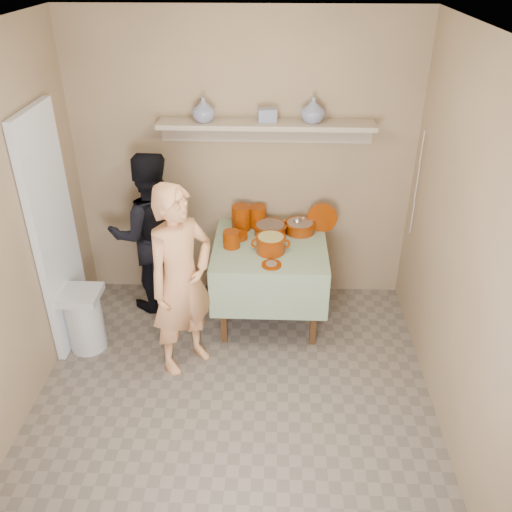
{
  "coord_description": "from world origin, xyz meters",
  "views": [
    {
      "loc": [
        0.29,
        -2.78,
        3.02
      ],
      "look_at": [
        0.15,
        0.75,
        0.95
      ],
      "focal_mm": 38.0,
      "sensor_mm": 36.0,
      "label": 1
    }
  ],
  "objects_px": {
    "person_helper": "(151,233)",
    "serving_table": "(270,256)",
    "person_cook": "(181,281)",
    "cazuela_rice": "(271,243)",
    "trash_bin": "(85,319)"
  },
  "relations": [
    {
      "from": "cazuela_rice",
      "to": "person_helper",
      "type": "bearing_deg",
      "value": 164.73
    },
    {
      "from": "person_cook",
      "to": "serving_table",
      "type": "distance_m",
      "value": 0.94
    },
    {
      "from": "person_helper",
      "to": "trash_bin",
      "type": "relative_size",
      "value": 2.7
    },
    {
      "from": "person_cook",
      "to": "trash_bin",
      "type": "bearing_deg",
      "value": 123.52
    },
    {
      "from": "person_helper",
      "to": "trash_bin",
      "type": "xyz_separation_m",
      "value": [
        -0.46,
        -0.66,
        -0.47
      ]
    },
    {
      "from": "trash_bin",
      "to": "person_cook",
      "type": "bearing_deg",
      "value": -9.97
    },
    {
      "from": "trash_bin",
      "to": "person_helper",
      "type": "bearing_deg",
      "value": 55.01
    },
    {
      "from": "person_helper",
      "to": "serving_table",
      "type": "bearing_deg",
      "value": 153.7
    },
    {
      "from": "person_cook",
      "to": "trash_bin",
      "type": "xyz_separation_m",
      "value": [
        -0.87,
        0.15,
        -0.5
      ]
    },
    {
      "from": "person_cook",
      "to": "cazuela_rice",
      "type": "height_order",
      "value": "person_cook"
    },
    {
      "from": "person_cook",
      "to": "serving_table",
      "type": "height_order",
      "value": "person_cook"
    },
    {
      "from": "cazuela_rice",
      "to": "trash_bin",
      "type": "height_order",
      "value": "cazuela_rice"
    },
    {
      "from": "person_cook",
      "to": "person_helper",
      "type": "height_order",
      "value": "person_cook"
    },
    {
      "from": "serving_table",
      "to": "cazuela_rice",
      "type": "relative_size",
      "value": 2.95
    },
    {
      "from": "person_cook",
      "to": "cazuela_rice",
      "type": "distance_m",
      "value": 0.85
    }
  ]
}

